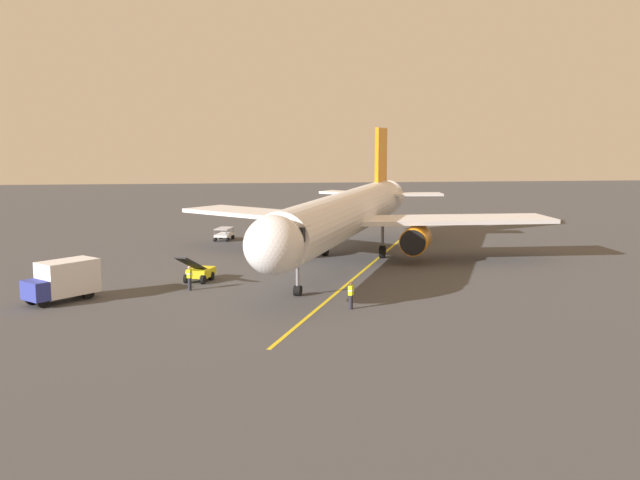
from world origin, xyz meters
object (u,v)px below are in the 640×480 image
(ground_crew_marshaller, at_px, (190,278))
(box_truck_near_nose, at_px, (62,280))
(baggage_cart_starboard_side, at_px, (224,234))
(airplane, at_px, (347,215))
(ground_crew_wing_walker, at_px, (351,295))
(belt_loader_portside, at_px, (199,272))

(ground_crew_marshaller, xyz_separation_m, box_truck_near_nose, (7.89, 2.44, 0.50))
(box_truck_near_nose, xyz_separation_m, baggage_cart_starboard_side, (-9.85, -26.77, -0.73))
(airplane, distance_m, ground_crew_wing_walker, 17.31)
(box_truck_near_nose, bearing_deg, ground_crew_marshaller, -162.80)
(box_truck_near_nose, distance_m, belt_loader_portside, 10.08)
(airplane, height_order, box_truck_near_nose, airplane)
(box_truck_near_nose, height_order, baggage_cart_starboard_side, box_truck_near_nose)
(airplane, height_order, ground_crew_wing_walker, airplane)
(ground_crew_wing_walker, distance_m, belt_loader_portside, 13.76)
(baggage_cart_starboard_side, bearing_deg, ground_crew_marshaller, 85.38)
(airplane, height_order, ground_crew_marshaller, airplane)
(box_truck_near_nose, distance_m, baggage_cart_starboard_side, 28.53)
(airplane, bearing_deg, ground_crew_wing_walker, 82.10)
(airplane, bearing_deg, belt_loader_portside, 30.53)
(airplane, distance_m, box_truck_near_nose, 24.13)
(belt_loader_portside, xyz_separation_m, baggage_cart_starboard_side, (-1.45, -21.25, -0.06))
(ground_crew_marshaller, distance_m, baggage_cart_starboard_side, 24.41)
(airplane, xyz_separation_m, baggage_cart_starboard_side, (10.56, -14.17, -3.35))
(ground_crew_wing_walker, xyz_separation_m, belt_loader_portside, (9.67, -9.78, -0.17))
(ground_crew_wing_walker, bearing_deg, belt_loader_portside, -45.34)
(ground_crew_wing_walker, relative_size, baggage_cart_starboard_side, 0.59)
(box_truck_near_nose, bearing_deg, airplane, -148.32)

